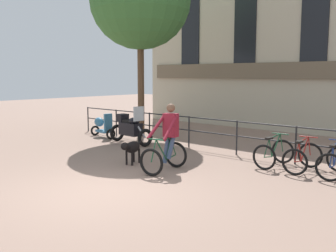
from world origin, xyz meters
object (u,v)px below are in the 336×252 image
at_px(dog, 131,148).
at_px(parked_bicycle_mid_right, 335,162).
at_px(cyclist_with_bike, 167,141).
at_px(parked_scooter, 102,126).
at_px(parked_bicycle_near_lamp, 274,153).
at_px(parked_bicycle_mid_left, 303,157).
at_px(parked_motorcycle, 130,128).

xyz_separation_m(dog, parked_bicycle_mid_right, (4.57, 2.37, -0.10)).
bearing_deg(cyclist_with_bike, parked_scooter, 148.69).
bearing_deg(parked_bicycle_near_lamp, dog, 38.17).
bearing_deg(parked_scooter, cyclist_with_bike, -104.22).
bearing_deg(parked_scooter, parked_bicycle_mid_left, -82.12).
bearing_deg(parked_bicycle_mid_left, parked_motorcycle, -0.73).
bearing_deg(parked_bicycle_mid_right, parked_motorcycle, -5.39).
relative_size(dog, parked_bicycle_mid_right, 0.83).
bearing_deg(dog, parked_bicycle_mid_left, 16.82).
bearing_deg(parked_bicycle_mid_right, parked_scooter, -7.38).
height_order(parked_motorcycle, parked_bicycle_mid_right, parked_motorcycle).
distance_m(cyclist_with_bike, parked_bicycle_near_lamp, 2.90).
height_order(parked_bicycle_mid_right, parked_scooter, parked_scooter).
xyz_separation_m(cyclist_with_bike, parked_bicycle_mid_left, (2.59, 2.23, -0.41)).
distance_m(parked_motorcycle, parked_bicycle_near_lamp, 5.41).
height_order(dog, parked_bicycle_near_lamp, parked_bicycle_near_lamp).
bearing_deg(dog, parked_motorcycle, 123.01).
height_order(dog, parked_bicycle_mid_right, parked_bicycle_mid_right).
bearing_deg(parked_bicycle_near_lamp, parked_bicycle_mid_left, 179.63).
bearing_deg(parked_bicycle_mid_right, parked_bicycle_near_lamp, -7.20).
bearing_deg(parked_bicycle_mid_right, parked_bicycle_mid_left, -7.19).
distance_m(parked_motorcycle, parked_bicycle_mid_left, 6.20).
xyz_separation_m(dog, parked_bicycle_near_lamp, (2.98, 2.37, -0.10)).
distance_m(dog, parked_scooter, 4.95).
bearing_deg(parked_bicycle_mid_left, cyclist_with_bike, 38.01).
relative_size(cyclist_with_bike, dog, 1.73).
relative_size(cyclist_with_bike, parked_bicycle_near_lamp, 1.52).
distance_m(parked_bicycle_mid_left, parked_scooter, 8.11).
relative_size(parked_bicycle_near_lamp, parked_bicycle_mid_right, 0.94).
bearing_deg(parked_motorcycle, parked_bicycle_mid_right, -84.23).
height_order(cyclist_with_bike, parked_bicycle_mid_right, cyclist_with_bike).
distance_m(parked_bicycle_mid_right, parked_scooter, 8.90).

